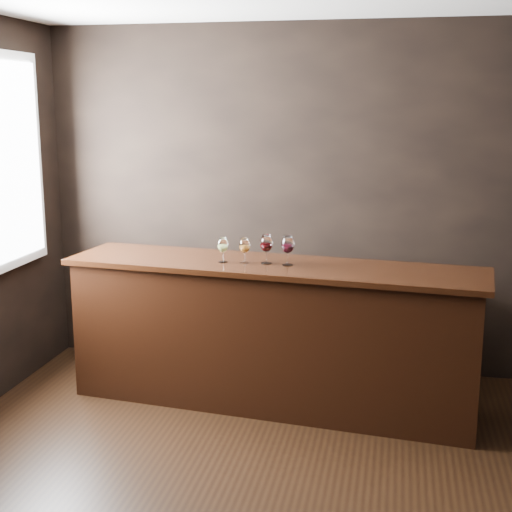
% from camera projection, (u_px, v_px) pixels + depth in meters
% --- Properties ---
extents(room_shell, '(5.02, 4.52, 2.81)m').
position_uv_depth(room_shell, '(275.00, 176.00, 3.61)').
color(room_shell, black).
rests_on(room_shell, ground).
extents(bar_counter, '(2.96, 0.95, 1.02)m').
position_uv_depth(bar_counter, '(272.00, 337.00, 5.17)').
color(bar_counter, black).
rests_on(bar_counter, ground).
extents(bar_top, '(3.06, 1.03, 0.04)m').
position_uv_depth(bar_top, '(272.00, 266.00, 5.06)').
color(bar_top, black).
rests_on(bar_top, bar_counter).
extents(back_bar_shelf, '(2.38, 0.40, 0.86)m').
position_uv_depth(back_bar_shelf, '(275.00, 322.00, 5.80)').
color(back_bar_shelf, black).
rests_on(back_bar_shelf, ground).
extents(glass_white, '(0.08, 0.08, 0.18)m').
position_uv_depth(glass_white, '(223.00, 245.00, 5.08)').
color(glass_white, white).
rests_on(glass_white, bar_top).
extents(glass_amber, '(0.08, 0.08, 0.18)m').
position_uv_depth(glass_amber, '(245.00, 246.00, 5.05)').
color(glass_amber, white).
rests_on(glass_amber, bar_top).
extents(glass_red_a, '(0.09, 0.09, 0.21)m').
position_uv_depth(glass_red_a, '(266.00, 244.00, 5.03)').
color(glass_red_a, white).
rests_on(glass_red_a, bar_top).
extents(glass_red_b, '(0.09, 0.09, 0.21)m').
position_uv_depth(glass_red_b, '(288.00, 245.00, 4.98)').
color(glass_red_b, white).
rests_on(glass_red_b, bar_top).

